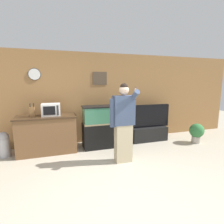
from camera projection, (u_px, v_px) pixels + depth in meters
name	position (u px, v px, depth m)	size (l,w,h in m)	color
ground_plane	(122.00, 194.00, 2.79)	(18.00, 18.00, 0.00)	#B2A893
wall_back_paneled	(89.00, 98.00, 5.10)	(10.00, 0.08, 2.60)	olive
counter_island	(47.00, 134.00, 4.40)	(1.44, 0.65, 0.95)	brown
microwave	(51.00, 110.00, 4.35)	(0.44, 0.35, 0.30)	white
knife_block	(32.00, 112.00, 4.17)	(0.11, 0.09, 0.33)	brown
aquarium_on_stand	(103.00, 126.00, 4.78)	(1.11, 0.49, 1.14)	black
tv_on_stand	(149.00, 130.00, 5.33)	(1.36, 0.40, 1.11)	black
person_standing	(123.00, 122.00, 3.80)	(0.55, 0.42, 1.75)	#BCAD89
potted_plant	(197.00, 132.00, 5.12)	(0.41, 0.41, 0.58)	#B2A899
trash_bin	(4.00, 144.00, 4.15)	(0.27, 0.27, 0.61)	#B7B7BC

